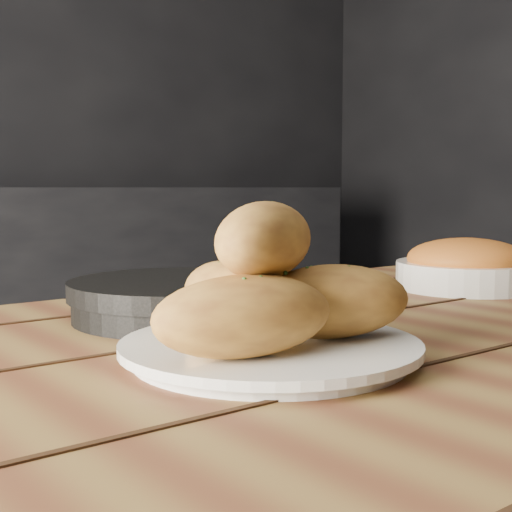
{
  "coord_description": "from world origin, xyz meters",
  "views": [
    {
      "loc": [
        -0.57,
        -0.6,
        0.9
      ],
      "look_at": [
        -0.19,
        -0.11,
        0.84
      ],
      "focal_mm": 50.0,
      "sensor_mm": 36.0,
      "label": 1
    }
  ],
  "objects_px": {
    "table": "(315,456)",
    "bowl": "(467,267)",
    "plate": "(270,350)",
    "skillet": "(183,298)",
    "bread_rolls": "(268,288)"
  },
  "relations": [
    {
      "from": "table",
      "to": "bowl",
      "type": "xyz_separation_m",
      "value": [
        0.45,
        0.16,
        0.13
      ]
    },
    {
      "from": "table",
      "to": "bowl",
      "type": "distance_m",
      "value": 0.49
    },
    {
      "from": "table",
      "to": "bowl",
      "type": "relative_size",
      "value": 6.98
    },
    {
      "from": "plate",
      "to": "skillet",
      "type": "bearing_deg",
      "value": 77.4
    },
    {
      "from": "bowl",
      "to": "skillet",
      "type": "bearing_deg",
      "value": 173.31
    },
    {
      "from": "bread_rolls",
      "to": "bowl",
      "type": "relative_size",
      "value": 1.28
    },
    {
      "from": "table",
      "to": "plate",
      "type": "xyz_separation_m",
      "value": [
        -0.06,
        -0.01,
        0.11
      ]
    },
    {
      "from": "table",
      "to": "skillet",
      "type": "bearing_deg",
      "value": 93.33
    },
    {
      "from": "bread_rolls",
      "to": "plate",
      "type": "bearing_deg",
      "value": 30.96
    },
    {
      "from": "bowl",
      "to": "table",
      "type": "bearing_deg",
      "value": -160.65
    },
    {
      "from": "bread_rolls",
      "to": "bowl",
      "type": "height_order",
      "value": "bread_rolls"
    },
    {
      "from": "bread_rolls",
      "to": "skillet",
      "type": "relative_size",
      "value": 0.68
    },
    {
      "from": "bread_rolls",
      "to": "bowl",
      "type": "xyz_separation_m",
      "value": [
        0.51,
        0.17,
        -0.03
      ]
    },
    {
      "from": "plate",
      "to": "bread_rolls",
      "type": "bearing_deg",
      "value": -149.04
    },
    {
      "from": "plate",
      "to": "skillet",
      "type": "distance_m",
      "value": 0.22
    }
  ]
}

